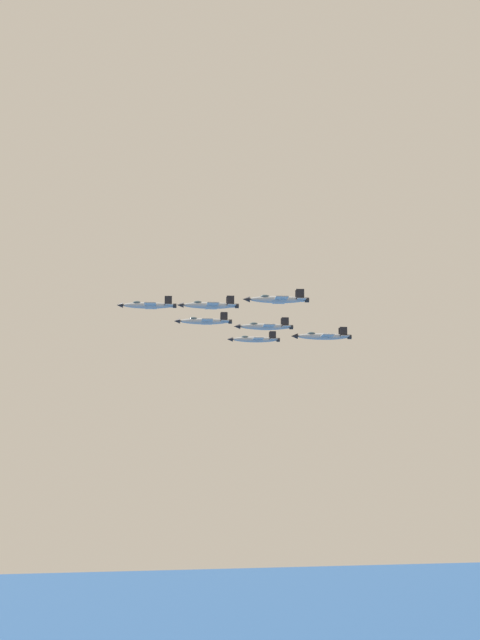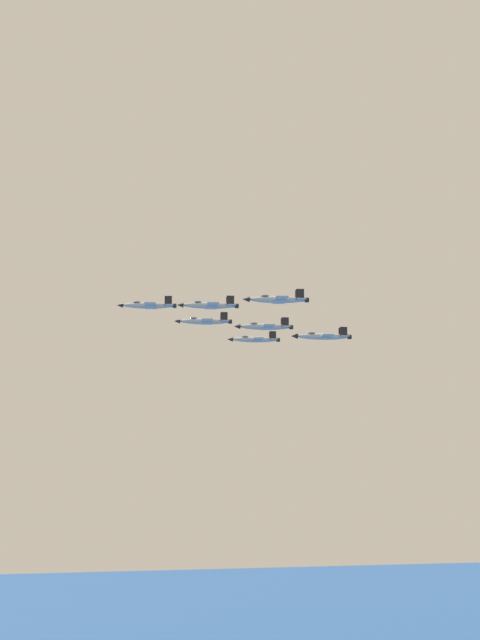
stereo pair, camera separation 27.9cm
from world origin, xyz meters
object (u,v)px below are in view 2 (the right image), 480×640
(jet_slot_rear, at_px, (265,326))
(jet_trailing, at_px, (323,336))
(jet_left_wingman, at_px, (209,305))
(jet_lead, at_px, (148,305))
(jet_left_outer, at_px, (277,299))
(jet_right_outer, at_px, (255,339))
(jet_right_wingman, at_px, (204,321))

(jet_slot_rear, bearing_deg, jet_trailing, 179.57)
(jet_left_wingman, distance_m, jet_trailing, 39.59)
(jet_slot_rear, bearing_deg, jet_lead, -0.43)
(jet_left_outer, bearing_deg, jet_right_outer, -88.88)
(jet_left_wingman, xyz_separation_m, jet_slot_rear, (12.75, -19.84, -3.70))
(jet_right_wingman, xyz_separation_m, jet_right_outer, (12.75, -19.84, -3.64))
(jet_left_wingman, relative_size, jet_slot_rear, 0.98)
(jet_right_wingman, height_order, jet_trailing, jet_right_wingman)
(jet_left_wingman, xyz_separation_m, jet_left_outer, (-17.52, -15.78, -0.79))
(jet_right_wingman, distance_m, jet_left_outer, 49.23)
(jet_trailing, bearing_deg, jet_lead, -0.81)
(jet_right_outer, height_order, jet_trailing, jet_right_outer)
(jet_left_wingman, relative_size, jet_trailing, 0.95)
(jet_slot_rear, bearing_deg, jet_right_outer, -90.43)
(jet_left_wingman, bearing_deg, jet_trailing, -157.79)
(jet_left_wingman, height_order, jet_right_outer, jet_left_wingman)
(jet_left_wingman, height_order, jet_slot_rear, jet_left_wingman)
(jet_lead, relative_size, jet_trailing, 0.97)
(jet_right_wingman, xyz_separation_m, jet_left_outer, (-47.80, -11.73, -0.97))
(jet_left_outer, distance_m, jet_slot_rear, 30.68)
(jet_left_wingman, bearing_deg, jet_slot_rear, -140.45)
(jet_lead, xyz_separation_m, jet_right_wingman, (12.75, -19.84, -2.24))
(jet_left_wingman, distance_m, jet_slot_rear, 23.87)
(jet_right_outer, bearing_deg, jet_trailing, 120.15)
(jet_left_outer, relative_size, jet_slot_rear, 1.00)
(jet_lead, relative_size, jet_slot_rear, 0.99)
(jet_right_wingman, relative_size, jet_trailing, 0.99)
(jet_left_wingman, xyz_separation_m, jet_trailing, (10.37, -37.65, -6.52))
(jet_left_wingman, distance_m, jet_right_outer, 49.34)
(jet_left_outer, bearing_deg, jet_right_wingman, -67.47)
(jet_right_outer, bearing_deg, jet_left_outer, 89.68)
(jet_right_wingman, xyz_separation_m, jet_slot_rear, (-17.52, -15.78, -3.88))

